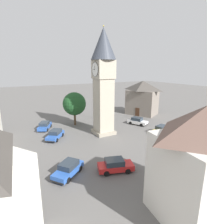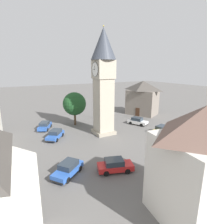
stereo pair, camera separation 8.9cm
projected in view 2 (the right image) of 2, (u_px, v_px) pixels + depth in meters
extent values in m
plane|color=#605E5B|center=(104.00, 133.00, 33.21)|extent=(200.00, 200.00, 0.00)
cube|color=gray|center=(104.00, 132.00, 33.14)|extent=(3.52, 3.52, 0.60)
cube|color=#ADA38E|center=(104.00, 105.00, 31.95)|extent=(2.81, 2.81, 9.32)
cube|color=#ADA38E|center=(104.00, 69.00, 30.46)|extent=(3.15, 3.15, 3.09)
cone|color=#383D47|center=(104.00, 44.00, 29.48)|extent=(4.25, 4.25, 5.13)
sphere|color=gold|center=(104.00, 26.00, 28.84)|extent=(0.24, 0.24, 0.24)
cylinder|color=white|center=(95.00, 69.00, 29.73)|extent=(2.36, 0.04, 2.36)
torus|color=black|center=(95.00, 69.00, 29.72)|extent=(2.42, 0.06, 2.42)
cube|color=black|center=(95.00, 68.00, 29.64)|extent=(0.05, 0.02, 0.66)
cube|color=black|center=(94.00, 69.00, 30.01)|extent=(0.90, 0.02, 0.04)
cylinder|color=white|center=(112.00, 69.00, 31.20)|extent=(2.36, 0.04, 2.36)
torus|color=black|center=(112.00, 69.00, 31.20)|extent=(2.42, 0.06, 2.42)
cube|color=#2D5BB7|center=(45.00, 126.00, 35.19)|extent=(4.42, 3.39, 0.64)
cube|color=#28333D|center=(44.00, 124.00, 34.90)|extent=(2.58, 2.35, 0.64)
cylinder|color=black|center=(43.00, 126.00, 36.44)|extent=(0.67, 0.49, 0.64)
cylinder|color=black|center=(51.00, 126.00, 36.46)|extent=(0.67, 0.49, 0.64)
cylinder|color=black|center=(39.00, 130.00, 34.05)|extent=(0.67, 0.49, 0.64)
cylinder|color=black|center=(47.00, 130.00, 34.07)|extent=(0.67, 0.49, 0.64)
cube|color=black|center=(48.00, 124.00, 37.20)|extent=(0.87, 1.54, 0.16)
cube|color=gold|center=(162.00, 130.00, 32.91)|extent=(2.65, 4.39, 0.64)
cube|color=#28333D|center=(162.00, 127.00, 32.67)|extent=(2.03, 2.42, 0.64)
cylinder|color=black|center=(162.00, 129.00, 34.35)|extent=(0.37, 0.67, 0.64)
cylinder|color=black|center=(169.00, 131.00, 33.21)|extent=(0.37, 0.67, 0.64)
cylinder|color=black|center=(154.00, 132.00, 32.75)|extent=(0.37, 0.67, 0.64)
cylinder|color=black|center=(162.00, 135.00, 31.60)|extent=(0.37, 0.67, 0.64)
cube|color=black|center=(168.00, 129.00, 34.29)|extent=(1.64, 0.52, 0.16)
cube|color=#2D5BB7|center=(55.00, 135.00, 30.45)|extent=(4.29, 3.83, 0.64)
cube|color=#28333D|center=(55.00, 132.00, 30.45)|extent=(2.62, 2.51, 0.64)
cylinder|color=black|center=(57.00, 140.00, 29.21)|extent=(0.64, 0.56, 0.64)
cylinder|color=black|center=(48.00, 139.00, 29.46)|extent=(0.64, 0.56, 0.64)
cylinder|color=black|center=(62.00, 135.00, 31.57)|extent=(0.64, 0.56, 0.64)
cylinder|color=black|center=(54.00, 134.00, 31.82)|extent=(0.64, 0.56, 0.64)
cube|color=black|center=(50.00, 141.00, 28.57)|extent=(1.10, 1.40, 0.16)
cube|color=#2D5BB7|center=(68.00, 170.00, 20.13)|extent=(3.89, 4.26, 0.64)
cube|color=#28333D|center=(68.00, 165.00, 20.12)|extent=(2.53, 2.61, 0.64)
cylinder|color=black|center=(68.00, 180.00, 18.79)|extent=(0.57, 0.64, 0.64)
cylinder|color=black|center=(55.00, 177.00, 19.40)|extent=(0.57, 0.64, 0.64)
cylinder|color=black|center=(80.00, 168.00, 20.99)|extent=(0.57, 0.64, 0.64)
cylinder|color=black|center=(68.00, 166.00, 21.60)|extent=(0.57, 0.64, 0.64)
cube|color=black|center=(57.00, 182.00, 18.38)|extent=(1.38, 1.13, 0.16)
cube|color=red|center=(115.00, 167.00, 20.87)|extent=(2.89, 4.43, 0.64)
cube|color=#28333D|center=(114.00, 162.00, 20.70)|extent=(2.14, 2.48, 0.64)
cylinder|color=black|center=(124.00, 164.00, 21.91)|extent=(0.41, 0.68, 0.64)
cylinder|color=black|center=(128.00, 171.00, 20.38)|extent=(0.41, 0.68, 0.64)
cylinder|color=black|center=(104.00, 166.00, 21.49)|extent=(0.41, 0.68, 0.64)
cylinder|color=black|center=(106.00, 174.00, 19.96)|extent=(0.41, 0.68, 0.64)
cube|color=black|center=(132.00, 167.00, 21.27)|extent=(1.62, 0.63, 0.16)
cube|color=white|center=(138.00, 122.00, 38.06)|extent=(4.43, 3.34, 0.64)
cube|color=#28333D|center=(137.00, 119.00, 38.00)|extent=(2.57, 2.33, 0.64)
cylinder|color=black|center=(145.00, 123.00, 38.07)|extent=(0.67, 0.48, 0.64)
cylinder|color=black|center=(141.00, 125.00, 36.80)|extent=(0.67, 0.48, 0.64)
cylinder|color=black|center=(134.00, 121.00, 39.45)|extent=(0.67, 0.48, 0.64)
cylinder|color=black|center=(131.00, 123.00, 38.19)|extent=(0.67, 0.48, 0.64)
cube|color=black|center=(147.00, 125.00, 36.98)|extent=(0.85, 1.55, 0.16)
cylinder|color=black|center=(106.00, 117.00, 42.14)|extent=(0.13, 0.13, 0.82)
cylinder|color=black|center=(107.00, 118.00, 42.05)|extent=(0.13, 0.13, 0.82)
cube|color=#3F9959|center=(106.00, 115.00, 41.93)|extent=(0.42, 0.36, 0.60)
cylinder|color=#3F9959|center=(106.00, 115.00, 42.07)|extent=(0.09, 0.09, 0.60)
cylinder|color=#3F9959|center=(107.00, 115.00, 41.81)|extent=(0.09, 0.09, 0.60)
sphere|color=tan|center=(106.00, 113.00, 41.82)|extent=(0.22, 0.22, 0.22)
sphere|color=black|center=(106.00, 113.00, 41.80)|extent=(0.20, 0.20, 0.20)
cylinder|color=brown|center=(75.00, 118.00, 37.81)|extent=(0.44, 0.44, 2.85)
sphere|color=#1E4C23|center=(74.00, 104.00, 37.07)|extent=(4.76, 4.76, 4.76)
cube|color=beige|center=(198.00, 178.00, 13.94)|extent=(6.16, 6.83, 6.80)
pyramid|color=brown|center=(206.00, 121.00, 12.83)|extent=(6.46, 7.17, 2.44)
cube|color=#422819|center=(171.00, 184.00, 16.98)|extent=(0.22, 1.10, 2.10)
cube|color=#422819|center=(2.00, 193.00, 15.78)|extent=(0.95, 0.70, 2.10)
cube|color=slate|center=(142.00, 102.00, 46.25)|extent=(8.67, 7.86, 6.21)
pyramid|color=#47423D|center=(143.00, 86.00, 45.22)|extent=(9.11, 8.25, 2.36)
cube|color=#422819|center=(137.00, 112.00, 44.64)|extent=(1.02, 0.57, 2.10)
cylinder|color=black|center=(94.00, 109.00, 42.56)|extent=(0.12, 0.12, 4.65)
sphere|color=beige|center=(93.00, 98.00, 41.96)|extent=(0.36, 0.36, 0.36)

